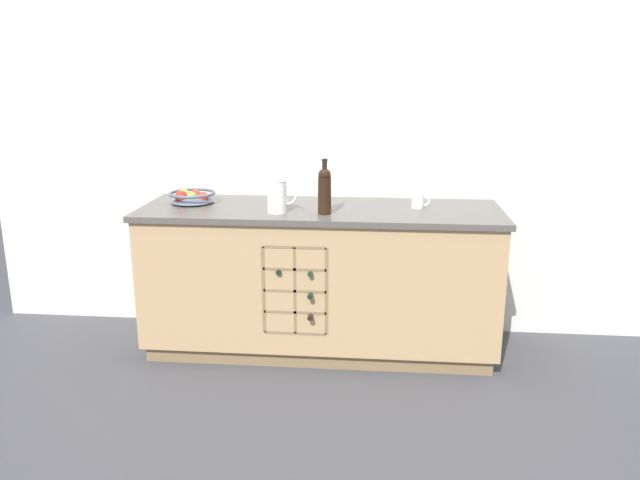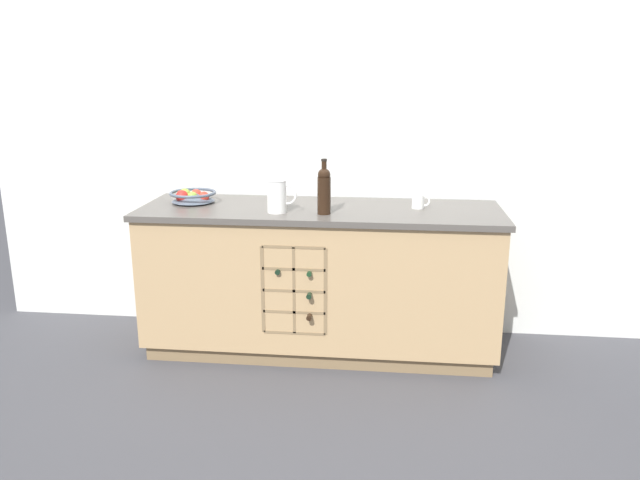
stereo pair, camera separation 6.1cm
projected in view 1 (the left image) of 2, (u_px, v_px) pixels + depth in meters
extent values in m
plane|color=#424247|center=(320.00, 347.00, 3.92)|extent=(14.00, 14.00, 0.00)
cube|color=silver|center=(326.00, 137.00, 3.96)|extent=(4.49, 0.06, 2.55)
cube|color=olive|center=(320.00, 341.00, 3.90)|extent=(2.03, 0.58, 0.09)
cube|color=tan|center=(320.00, 275.00, 3.79)|extent=(2.09, 0.64, 0.77)
cube|color=#514C47|center=(320.00, 211.00, 3.69)|extent=(2.13, 0.68, 0.03)
cube|color=olive|center=(297.00, 285.00, 3.59)|extent=(0.36, 0.01, 0.51)
cube|color=olive|center=(265.00, 287.00, 3.55)|extent=(0.02, 0.10, 0.51)
cube|color=olive|center=(327.00, 289.00, 3.52)|extent=(0.02, 0.10, 0.51)
cube|color=olive|center=(296.00, 330.00, 3.60)|extent=(0.36, 0.10, 0.02)
cube|color=olive|center=(296.00, 309.00, 3.57)|extent=(0.36, 0.10, 0.02)
cube|color=olive|center=(296.00, 288.00, 3.54)|extent=(0.36, 0.10, 0.02)
cube|color=olive|center=(296.00, 267.00, 3.50)|extent=(0.36, 0.10, 0.02)
cube|color=olive|center=(295.00, 245.00, 3.47)|extent=(0.36, 0.10, 0.02)
cube|color=olive|center=(296.00, 288.00, 3.54)|extent=(0.02, 0.10, 0.51)
cylinder|color=black|center=(313.00, 306.00, 3.66)|extent=(0.08, 0.21, 0.08)
cylinder|color=black|center=(311.00, 316.00, 3.52)|extent=(0.03, 0.09, 0.03)
cylinder|color=black|center=(313.00, 287.00, 3.61)|extent=(0.08, 0.18, 0.08)
cylinder|color=black|center=(311.00, 295.00, 3.48)|extent=(0.03, 0.08, 0.03)
cylinder|color=black|center=(283.00, 263.00, 3.63)|extent=(0.08, 0.20, 0.08)
cylinder|color=black|center=(279.00, 270.00, 3.49)|extent=(0.03, 0.09, 0.03)
cylinder|color=#19381E|center=(314.00, 264.00, 3.62)|extent=(0.07, 0.22, 0.07)
cylinder|color=#19381E|center=(311.00, 272.00, 3.47)|extent=(0.03, 0.09, 0.03)
cylinder|color=#4C5666|center=(193.00, 202.00, 3.81)|extent=(0.13, 0.13, 0.01)
cone|color=#4C5666|center=(192.00, 197.00, 3.80)|extent=(0.26, 0.26, 0.06)
torus|color=#4C5666|center=(192.00, 193.00, 3.80)|extent=(0.28, 0.28, 0.02)
sphere|color=#7FA838|center=(191.00, 197.00, 3.78)|extent=(0.07, 0.07, 0.07)
sphere|color=#7FA838|center=(184.00, 195.00, 3.84)|extent=(0.08, 0.08, 0.08)
sphere|color=red|center=(195.00, 195.00, 3.83)|extent=(0.07, 0.07, 0.07)
sphere|color=red|center=(203.00, 197.00, 3.79)|extent=(0.07, 0.07, 0.07)
sphere|color=red|center=(181.00, 197.00, 3.77)|extent=(0.08, 0.08, 0.08)
cylinder|color=white|center=(277.00, 196.00, 3.54)|extent=(0.11, 0.11, 0.19)
torus|color=white|center=(277.00, 180.00, 3.51)|extent=(0.12, 0.12, 0.01)
torus|color=white|center=(287.00, 195.00, 3.53)|extent=(0.12, 0.01, 0.12)
cylinder|color=white|center=(418.00, 201.00, 3.67)|extent=(0.07, 0.07, 0.08)
torus|color=white|center=(424.00, 201.00, 3.67)|extent=(0.06, 0.01, 0.06)
cylinder|color=black|center=(325.00, 196.00, 3.50)|extent=(0.08, 0.08, 0.21)
sphere|color=black|center=(325.00, 175.00, 3.47)|extent=(0.07, 0.07, 0.07)
cylinder|color=black|center=(325.00, 169.00, 3.46)|extent=(0.03, 0.03, 0.09)
cylinder|color=black|center=(325.00, 160.00, 3.45)|extent=(0.03, 0.03, 0.01)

